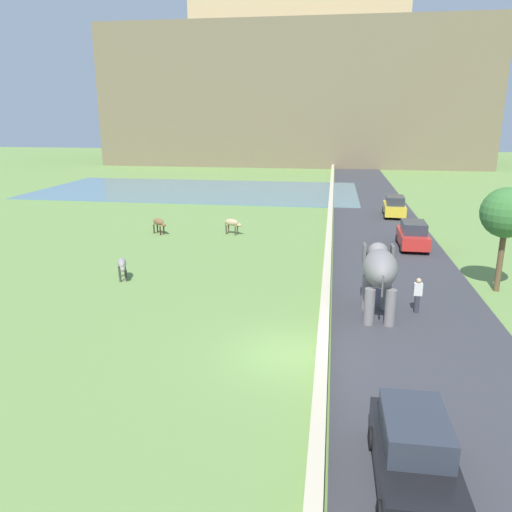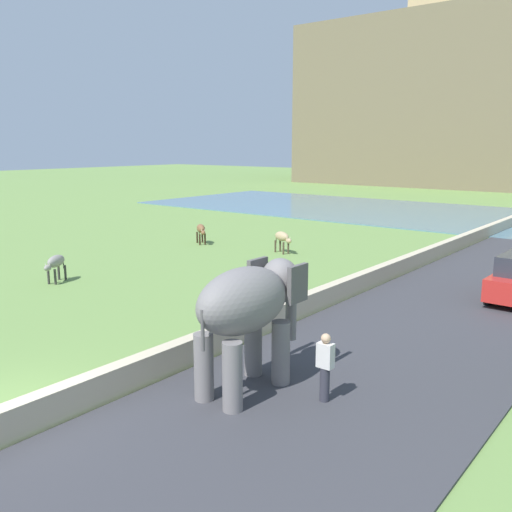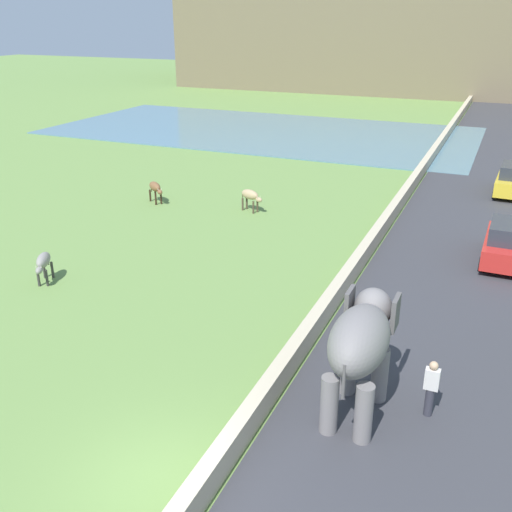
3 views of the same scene
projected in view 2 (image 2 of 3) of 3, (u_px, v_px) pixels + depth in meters
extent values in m
plane|color=#6B8E47|center=(4.00, 413.00, 11.88)|extent=(220.00, 220.00, 0.00)
cube|color=#38383D|center=(505.00, 276.00, 24.17)|extent=(7.00, 120.00, 0.06)
cube|color=beige|center=(405.00, 264.00, 24.89)|extent=(0.40, 110.00, 0.73)
cube|color=slate|center=(343.00, 207.00, 50.42)|extent=(36.00, 18.00, 0.08)
cylinder|color=tan|center=(437.00, 3.00, 81.05)|extent=(3.30, 3.30, 6.66)
ellipsoid|color=slate|center=(243.00, 300.00, 12.39)|extent=(1.41, 2.70, 1.50)
cylinder|color=slate|center=(253.00, 346.00, 13.60)|extent=(0.44, 0.44, 1.60)
cylinder|color=slate|center=(281.00, 354.00, 13.09)|extent=(0.44, 0.44, 1.60)
cylinder|color=slate|center=(204.00, 368.00, 12.25)|extent=(0.44, 0.44, 1.60)
cylinder|color=slate|center=(232.00, 378.00, 11.74)|extent=(0.44, 0.44, 1.60)
ellipsoid|color=slate|center=(280.00, 280.00, 13.44)|extent=(1.00, 0.90, 1.10)
cube|color=#575454|center=(258.00, 276.00, 13.69)|extent=(0.12, 0.70, 0.90)
cube|color=#575454|center=(298.00, 284.00, 12.96)|extent=(0.12, 0.70, 0.90)
cylinder|color=slate|center=(291.00, 311.00, 13.98)|extent=(0.28, 0.28, 1.50)
cone|color=silver|center=(283.00, 293.00, 13.97)|extent=(0.12, 0.56, 0.17)
cone|color=silver|center=(297.00, 296.00, 13.70)|extent=(0.12, 0.56, 0.17)
cylinder|color=#575454|center=(203.00, 330.00, 11.44)|extent=(0.08, 0.08, 0.90)
cylinder|color=#33333D|center=(325.00, 385.00, 12.25)|extent=(0.22, 0.22, 0.85)
cube|color=silver|center=(325.00, 355.00, 12.11)|extent=(0.36, 0.22, 0.56)
sphere|color=tan|center=(326.00, 338.00, 12.04)|extent=(0.22, 0.22, 0.22)
cylinder|color=black|center=(509.00, 284.00, 21.68)|extent=(0.19, 0.60, 0.60)
cylinder|color=black|center=(488.00, 298.00, 19.72)|extent=(0.19, 0.60, 0.60)
ellipsoid|color=tan|center=(282.00, 236.00, 29.25)|extent=(1.18, 0.79, 0.50)
cylinder|color=#493D2C|center=(288.00, 248.00, 29.13)|extent=(0.10, 0.10, 0.65)
cylinder|color=#493D2C|center=(283.00, 248.00, 28.97)|extent=(0.10, 0.10, 0.65)
cylinder|color=#493D2C|center=(280.00, 246.00, 29.77)|extent=(0.10, 0.10, 0.65)
cylinder|color=#493D2C|center=(275.00, 246.00, 29.61)|extent=(0.10, 0.10, 0.65)
ellipsoid|color=tan|center=(289.00, 241.00, 28.76)|extent=(0.46, 0.36, 0.26)
cone|color=beige|center=(290.00, 237.00, 28.77)|extent=(0.04, 0.04, 0.12)
cone|color=beige|center=(287.00, 238.00, 28.68)|extent=(0.04, 0.04, 0.12)
cylinder|color=#493D2C|center=(276.00, 239.00, 29.75)|extent=(0.04, 0.04, 0.45)
ellipsoid|color=brown|center=(201.00, 228.00, 31.98)|extent=(1.16, 0.99, 0.50)
cylinder|color=#302014|center=(205.00, 239.00, 31.78)|extent=(0.10, 0.10, 0.65)
cylinder|color=#302014|center=(200.00, 239.00, 31.69)|extent=(0.10, 0.10, 0.65)
cylinder|color=#302014|center=(202.00, 237.00, 32.50)|extent=(0.10, 0.10, 0.65)
cylinder|color=#302014|center=(197.00, 237.00, 32.41)|extent=(0.10, 0.10, 0.65)
ellipsoid|color=brown|center=(203.00, 233.00, 31.42)|extent=(0.47, 0.42, 0.26)
cone|color=beige|center=(205.00, 230.00, 31.41)|extent=(0.04, 0.04, 0.12)
cone|color=beige|center=(202.00, 230.00, 31.36)|extent=(0.04, 0.04, 0.12)
cylinder|color=#302014|center=(199.00, 231.00, 32.52)|extent=(0.04, 0.04, 0.45)
ellipsoid|color=gray|center=(56.00, 261.00, 23.02)|extent=(0.88, 1.18, 0.50)
cylinder|color=#373533|center=(55.00, 277.00, 22.73)|extent=(0.10, 0.10, 0.65)
cylinder|color=#373533|center=(48.00, 276.00, 22.79)|extent=(0.10, 0.10, 0.65)
cylinder|color=#373533|center=(65.00, 273.00, 23.47)|extent=(0.10, 0.10, 0.65)
cylinder|color=#373533|center=(59.00, 272.00, 23.53)|extent=(0.10, 0.10, 0.65)
ellipsoid|color=gray|center=(48.00, 268.00, 22.44)|extent=(0.39, 0.47, 0.26)
cone|color=beige|center=(49.00, 264.00, 22.39)|extent=(0.04, 0.04, 0.12)
cone|color=beige|center=(45.00, 264.00, 22.42)|extent=(0.04, 0.04, 0.12)
cylinder|color=#373533|center=(63.00, 263.00, 23.57)|extent=(0.04, 0.04, 0.45)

